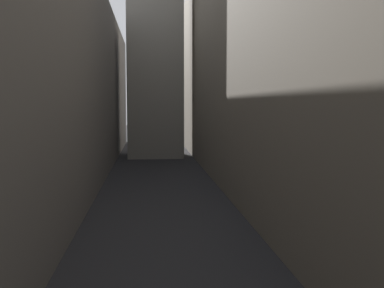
{
  "coord_description": "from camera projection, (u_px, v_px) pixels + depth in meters",
  "views": [
    {
      "loc": [
        -1.09,
        8.01,
        7.81
      ],
      "look_at": [
        0.0,
        19.54,
        6.81
      ],
      "focal_mm": 43.63,
      "sensor_mm": 36.0,
      "label": 1
    }
  ],
  "objects": [
    {
      "name": "building_block_right",
      "position": [
        276.0,
        48.0,
        42.3
      ],
      "size": [
        10.03,
        108.0,
        25.79
      ],
      "primitive_type": "cube",
      "color": "#756B5B",
      "rests_on": "ground"
    },
    {
      "name": "building_block_left",
      "position": [
        27.0,
        80.0,
        40.49
      ],
      "size": [
        12.1,
        108.0,
        19.8
      ],
      "primitive_type": "cube",
      "color": "slate",
      "rests_on": "ground"
    },
    {
      "name": "ground_plane",
      "position": [
        161.0,
        194.0,
        40.44
      ],
      "size": [
        264.0,
        264.0,
        0.0
      ],
      "primitive_type": "plane",
      "color": "#232326"
    }
  ]
}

